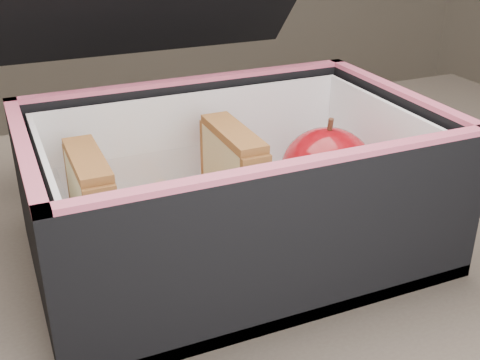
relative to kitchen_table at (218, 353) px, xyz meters
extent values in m
cube|color=brown|center=(0.00, 0.00, 0.08)|extent=(1.20, 0.80, 0.03)
cube|color=#382D26|center=(0.55, 0.35, -0.30)|extent=(0.05, 0.05, 0.72)
cube|color=tan|center=(-0.10, 0.02, 0.15)|extent=(0.01, 0.08, 0.09)
cube|color=#B05B61|center=(-0.09, 0.02, 0.15)|extent=(0.01, 0.08, 0.08)
cube|color=tan|center=(-0.08, 0.02, 0.15)|extent=(0.01, 0.08, 0.09)
cube|color=brown|center=(-0.09, 0.02, 0.20)|extent=(0.02, 0.08, 0.01)
cube|color=tan|center=(0.02, 0.02, 0.15)|extent=(0.01, 0.08, 0.09)
cube|color=#B05B61|center=(0.03, 0.02, 0.15)|extent=(0.01, 0.08, 0.08)
cube|color=tan|center=(0.03, 0.02, 0.15)|extent=(0.01, 0.08, 0.09)
cube|color=brown|center=(0.03, 0.02, 0.20)|extent=(0.02, 0.09, 0.01)
cylinder|color=#FA6A00|center=(-0.04, 0.03, 0.11)|extent=(0.01, 0.08, 0.01)
cylinder|color=#FA6A00|center=(-0.02, 0.06, 0.13)|extent=(0.02, 0.08, 0.01)
cylinder|color=#FA6A00|center=(-0.02, 0.02, 0.14)|extent=(0.01, 0.08, 0.01)
cylinder|color=#FA6A00|center=(-0.03, 0.03, 0.11)|extent=(0.01, 0.08, 0.01)
cylinder|color=#FA6A00|center=(-0.04, 0.00, 0.13)|extent=(0.02, 0.08, 0.01)
cylinder|color=#FA6A00|center=(-0.02, 0.03, 0.14)|extent=(0.01, 0.08, 0.01)
cylinder|color=#FA6A00|center=(-0.05, 0.05, 0.11)|extent=(0.02, 0.08, 0.01)
cylinder|color=#FA6A00|center=(-0.03, 0.01, 0.13)|extent=(0.02, 0.08, 0.01)
cylinder|color=#FA6A00|center=(-0.02, 0.02, 0.14)|extent=(0.01, 0.08, 0.01)
cylinder|color=#FA6A00|center=(-0.02, 0.03, 0.11)|extent=(0.02, 0.08, 0.01)
cube|color=white|center=(0.12, 0.02, 0.11)|extent=(0.08, 0.09, 0.01)
ellipsoid|color=#7E0207|center=(0.12, 0.02, 0.15)|extent=(0.10, 0.10, 0.08)
cylinder|color=#48291A|center=(0.12, 0.02, 0.19)|extent=(0.01, 0.01, 0.01)
camera|label=1|loc=(-0.15, -0.40, 0.38)|focal=45.00mm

